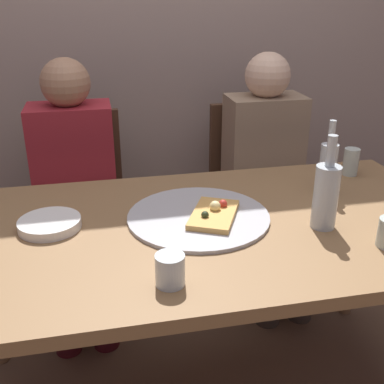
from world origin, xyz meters
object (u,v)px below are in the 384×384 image
Objects in this scene: plate_stack at (50,224)px; chair_right at (257,182)px; beer_bottle at (328,167)px; guest_in_sweater at (75,184)px; pizza_slice_last at (214,214)px; tumbler_far at (170,270)px; dining_table at (207,244)px; short_glass at (351,162)px; wine_bottle at (326,194)px; guest_in_beanie at (269,169)px; pizza_tray at (198,217)px; chair_left at (78,197)px.

chair_right is at bearing 38.91° from plate_stack.
beer_bottle is 1.07m from guest_in_sweater.
tumbler_far is at bearing -121.40° from pizza_slice_last.
chair_right is at bearing 60.82° from dining_table.
tumbler_far is at bearing -143.99° from short_glass.
wine_bottle reaches higher than dining_table.
guest_in_beanie reaches higher than short_glass.
pizza_tray is at bearing 58.52° from chair_right.
guest_in_sweater is 1.00× the size of guest_in_beanie.
wine_bottle reaches higher than plate_stack.
wine_bottle is at bearing 134.77° from guest_in_sweater.
short_glass is (0.67, 0.26, 0.05)m from pizza_tray.
tumbler_far is at bearing -157.95° from wine_bottle.
beer_bottle reaches higher than pizza_tray.
pizza_slice_last is (0.03, 0.02, 0.10)m from dining_table.
wine_bottle reaches higher than pizza_tray.
guest_in_beanie is at bearing 32.94° from plate_stack.
chair_right reaches higher than plate_stack.
pizza_tray is 0.51× the size of chair_left.
short_glass is at bearing 115.44° from guest_in_beanie.
dining_table is 0.10m from pizza_slice_last.
tumbler_far is 0.07× the size of guest_in_sweater.
guest_in_sweater is at bearing 149.37° from beer_bottle.
tumbler_far is 1.03m from guest_in_sweater.
pizza_tray is 0.72m from short_glass.
dining_table is 0.81m from guest_in_sweater.
beer_bottle is at bearing 16.56° from pizza_slice_last.
tumbler_far reaches higher than dining_table.
short_glass is at bearing 39.17° from beer_bottle.
chair_right is (-0.19, 0.54, -0.29)m from short_glass.
short_glass is at bearing 24.50° from dining_table.
plate_stack is (-0.96, -0.08, -0.08)m from beer_bottle.
guest_in_beanie reaches higher than pizza_slice_last.
dining_table is 0.96m from chair_left.
tumbler_far is 0.49m from plate_stack.
tumbler_far is 1.33m from chair_right.
tumbler_far is 1.19m from guest_in_beanie.
guest_in_beanie is (0.90, -0.15, 0.13)m from chair_left.
pizza_slice_last is 0.97m from chair_left.
tumbler_far is 0.07× the size of guest_in_beanie.
guest_in_beanie reaches higher than pizza_tray.
beer_bottle is at bearing 35.08° from tumbler_far.
dining_table is 0.73m from short_glass.
pizza_slice_last is at bearing 56.51° from guest_in_beanie.
guest_in_beanie is (-0.01, 0.54, -0.21)m from beer_bottle.
guest_in_beanie is at bearing 90.71° from beer_bottle.
dining_table is 0.83m from guest_in_beanie.
guest_in_sweater is at bearing 85.05° from plate_stack.
beer_bottle reaches higher than plate_stack.
dining_table is 1.87× the size of chair_right.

